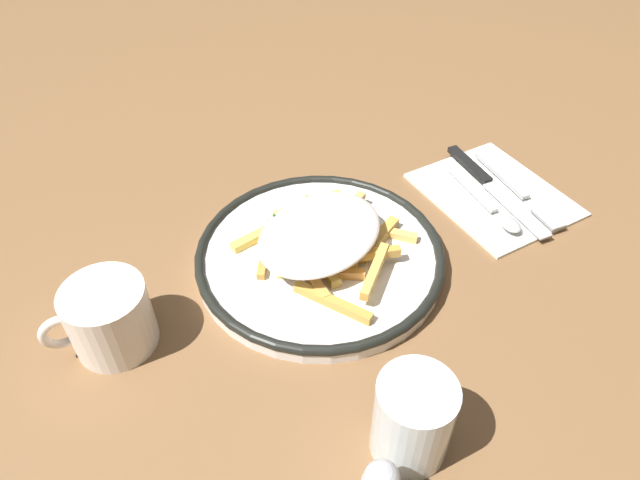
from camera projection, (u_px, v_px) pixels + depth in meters
name	position (u px, v px, depth m)	size (l,w,h in m)	color
ground_plane	(320.00, 263.00, 0.69)	(2.60, 2.60, 0.00)	brown
plate	(320.00, 255.00, 0.68)	(0.30, 0.30, 0.02)	white
fries_heap	(319.00, 236.00, 0.66)	(0.22, 0.21, 0.04)	#EEB351
napkin	(494.00, 193.00, 0.78)	(0.16, 0.19, 0.01)	silver
fork	(517.00, 189.00, 0.78)	(0.03, 0.18, 0.01)	silver
knife	(487.00, 181.00, 0.79)	(0.03, 0.21, 0.01)	black
spoon	(494.00, 210.00, 0.74)	(0.02, 0.15, 0.01)	silver
water_glass	(413.00, 419.00, 0.49)	(0.07, 0.07, 0.09)	silver
coffee_mug	(109.00, 318.00, 0.58)	(0.11, 0.08, 0.08)	white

